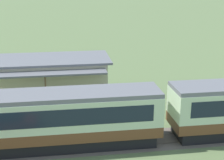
% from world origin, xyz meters
% --- Properties ---
extents(passenger_train, '(60.95, 3.19, 4.15)m').
position_xyz_m(passenger_train, '(4.01, 0.04, 2.30)').
color(passenger_train, brown).
rests_on(passenger_train, ground_plane).
extents(railway_track, '(129.49, 3.60, 0.04)m').
position_xyz_m(railway_track, '(8.69, 0.04, 0.01)').
color(railway_track, '#665B51').
rests_on(railway_track, ground_plane).
extents(station_building, '(12.48, 7.04, 4.09)m').
position_xyz_m(station_building, '(5.05, 10.59, 2.08)').
color(station_building, beige).
rests_on(station_building, ground_plane).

